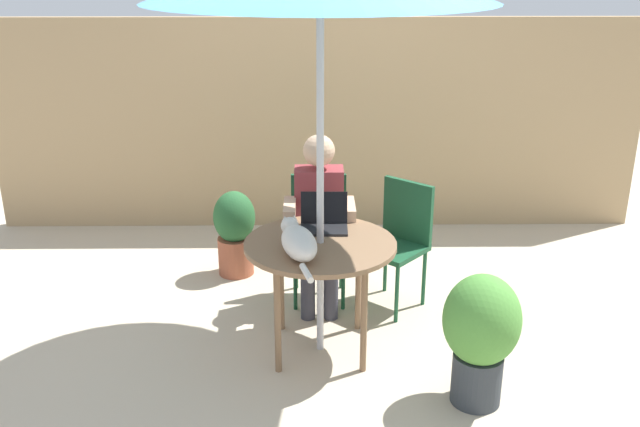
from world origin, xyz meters
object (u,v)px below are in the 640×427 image
laptop (324,218)px  potted_plant_near_fence (235,231)px  cat (298,242)px  chair_occupied (319,227)px  patio_table (320,253)px  potted_plant_by_chair (481,332)px  chair_empty (399,234)px  person_seated (319,213)px

laptop → potted_plant_near_fence: bearing=127.3°
cat → chair_occupied: bearing=82.3°
chair_occupied → cat: size_ratio=1.40×
patio_table → chair_occupied: bearing=90.0°
cat → potted_plant_by_chair: size_ratio=0.82×
chair_occupied → potted_plant_by_chair: chair_occupied is taller
patio_table → potted_plant_by_chair: 1.07m
laptop → cat: bearing=-110.0°
chair_empty → person_seated: person_seated is taller
patio_table → laptop: laptop is taller
chair_occupied → potted_plant_by_chair: (0.88, -1.37, -0.09)m
potted_plant_near_fence → chair_occupied: bearing=-28.7°
laptop → potted_plant_by_chair: laptop is taller
patio_table → person_seated: size_ratio=0.75×
cat → potted_plant_near_fence: bearing=111.3°
chair_empty → laptop: (-0.54, -0.39, 0.27)m
potted_plant_near_fence → potted_plant_by_chair: size_ratio=0.87×
person_seated → cat: 0.84m
chair_empty → laptop: 0.72m
chair_empty → cat: (-0.70, -0.83, 0.29)m
chair_empty → person_seated: bearing=-178.6°
person_seated → laptop: person_seated is taller
laptop → potted_plant_near_fence: 1.21m
chair_occupied → potted_plant_by_chair: size_ratio=1.15×
person_seated → cat: size_ratio=1.93×
chair_empty → person_seated: 0.59m
person_seated → chair_empty: bearing=1.4°
chair_occupied → chair_empty: (0.57, -0.14, 0.00)m
cat → chair_empty: bearing=49.9°
patio_table → cat: cat is taller
person_seated → potted_plant_by_chair: person_seated is taller
cat → potted_plant_by_chair: 1.15m
chair_occupied → potted_plant_near_fence: size_ratio=1.32×
person_seated → laptop: (0.03, -0.38, 0.11)m
chair_empty → potted_plant_by_chair: chair_empty is taller
patio_table → chair_empty: chair_empty is taller
person_seated → laptop: 0.39m
potted_plant_near_fence → potted_plant_by_chair: (1.53, -1.72, 0.08)m
person_seated → potted_plant_near_fence: person_seated is taller
chair_empty → potted_plant_by_chair: (0.31, -1.22, -0.09)m
chair_empty → person_seated: (-0.57, -0.01, 0.17)m
chair_occupied → potted_plant_near_fence: 0.76m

